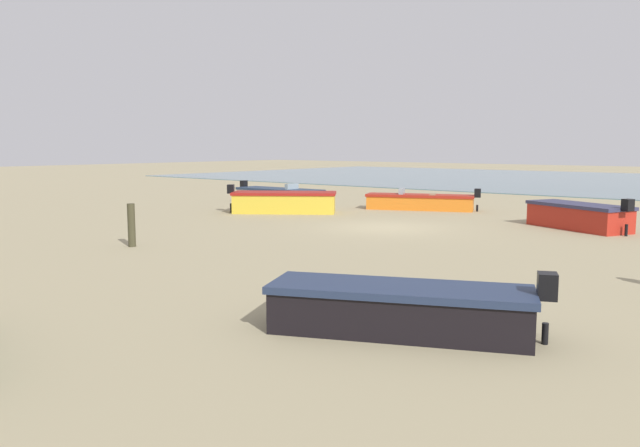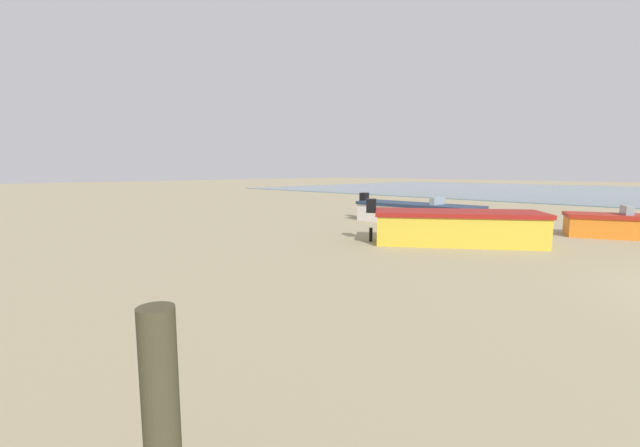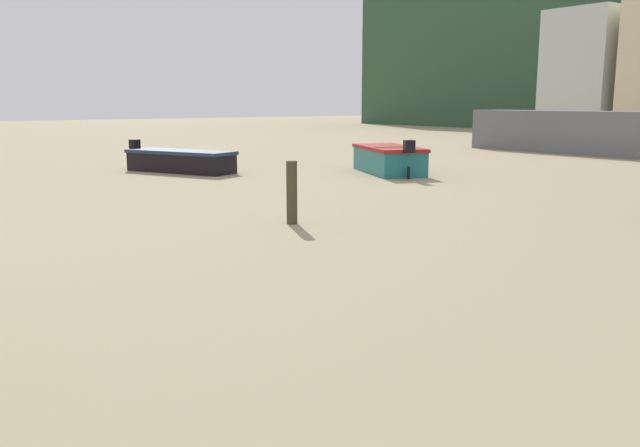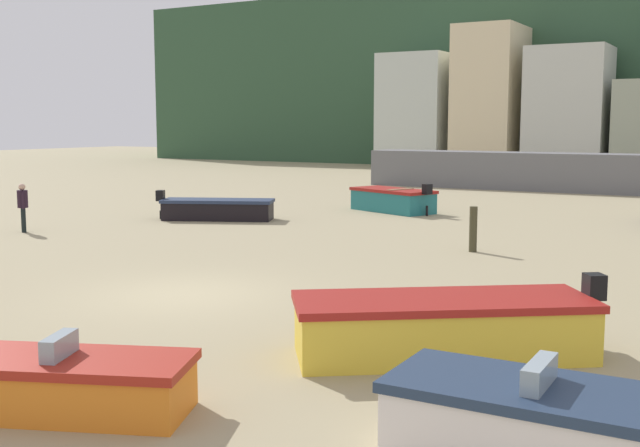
% 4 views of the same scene
% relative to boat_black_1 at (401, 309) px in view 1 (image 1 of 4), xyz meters
% --- Properties ---
extents(ground_plane, '(160.00, 160.00, 0.00)m').
position_rel_boat_black_1_xyz_m(ground_plane, '(7.32, -10.78, -0.39)').
color(ground_plane, tan).
extents(tidal_water, '(80.00, 36.00, 0.06)m').
position_rel_boat_black_1_xyz_m(tidal_water, '(7.32, -46.78, -0.36)').
color(tidal_water, slate).
rests_on(tidal_water, ground).
extents(boat_black_1, '(4.35, 2.89, 1.09)m').
position_rel_boat_black_1_xyz_m(boat_black_1, '(0.00, 0.00, 0.00)').
color(boat_black_1, black).
rests_on(boat_black_1, ground).
extents(boat_orange_3, '(5.14, 3.02, 1.04)m').
position_rel_boat_black_1_xyz_m(boat_orange_3, '(9.59, -17.18, -0.02)').
color(boat_orange_3, orange).
rests_on(boat_orange_3, ground).
extents(boat_yellow_4, '(4.66, 4.00, 1.25)m').
position_rel_boat_black_1_xyz_m(boat_yellow_4, '(13.66, -12.23, 0.08)').
color(boat_yellow_4, gold).
rests_on(boat_yellow_4, ground).
extents(boat_red_6, '(4.02, 2.94, 1.24)m').
position_rel_boat_black_1_xyz_m(boat_red_6, '(1.73, -14.82, 0.07)').
color(boat_red_6, '#B02519').
rests_on(boat_red_6, ground).
extents(boat_white_7, '(5.19, 1.54, 1.12)m').
position_rel_boat_black_1_xyz_m(boat_white_7, '(16.73, -15.22, 0.02)').
color(boat_white_7, white).
rests_on(boat_white_7, ground).
extents(mooring_post_near_water, '(0.22, 0.22, 1.28)m').
position_rel_boat_black_1_xyz_m(mooring_post_near_water, '(10.76, -2.37, 0.25)').
color(mooring_post_near_water, '#3E3B27').
rests_on(mooring_post_near_water, ground).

